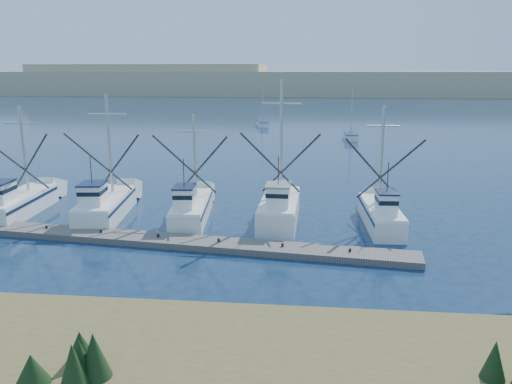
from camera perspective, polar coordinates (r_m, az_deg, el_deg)
ground at (r=25.45m, az=6.47°, el=-11.26°), size 500.00×500.00×0.00m
floating_dock at (r=32.08m, az=-9.45°, el=-5.57°), size 30.27×5.59×0.40m
dune_ridge at (r=233.13m, az=5.97°, el=12.32°), size 360.00×60.00×10.00m
trawler_fleet at (r=36.69m, az=-8.23°, el=-1.77°), size 29.59×8.56×10.09m
sailboat_near at (r=80.73m, az=10.77°, el=6.27°), size 1.99×5.15×8.10m
sailboat_far at (r=98.22m, az=0.70°, el=7.81°), size 3.05×6.34×8.10m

